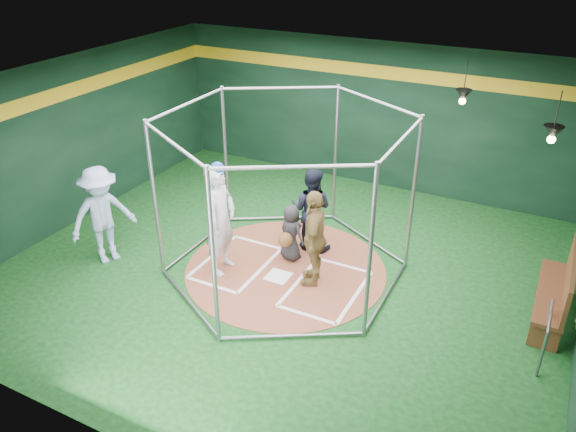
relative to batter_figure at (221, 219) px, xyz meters
The scene contains 15 objects.
room_shell 1.35m from the batter_figure, 27.46° to the left, with size 10.10×9.10×3.53m.
clay_disc 1.60m from the batter_figure, 27.12° to the left, with size 3.80×3.80×0.01m, color brown.
home_plate 1.52m from the batter_figure, 12.73° to the left, with size 0.43×0.43×0.01m, color white.
batter_box_left 1.12m from the batter_figure, 71.04° to the left, with size 1.17×1.77×0.01m.
batter_box_right 2.29m from the batter_figure, ahead, with size 1.17×1.77×0.01m.
batting_cage 1.25m from the batter_figure, 27.12° to the left, with size 4.05×4.67×3.00m.
pendant_lamp_near 5.51m from the batter_figure, 51.86° to the left, with size 0.34×0.34×0.90m.
pendant_lamp_far 5.89m from the batter_figure, 26.68° to the left, with size 0.34×0.34×0.90m.
batter_figure is the anchor object (origin of this frame).
visitor_leopard 1.74m from the batter_figure, 13.82° to the left, with size 1.07×0.45×1.82m, color #AB8B49.
catcher_figure 1.43m from the batter_figure, 43.49° to the left, with size 0.64×0.65×1.14m.
umpire 1.88m from the batter_figure, 53.00° to the left, with size 0.83×0.65×1.71m, color black.
bystander_blue 2.30m from the batter_figure, 162.04° to the right, with size 1.26×0.72×1.95m, color #99AACA.
dugout_bench 5.85m from the batter_figure, 12.54° to the left, with size 0.47×2.01×1.17m.
steel_railing 5.63m from the batter_figure, ahead, with size 0.05×0.93×0.80m.
Camera 1 is at (4.10, -7.96, 5.90)m, focal length 35.00 mm.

